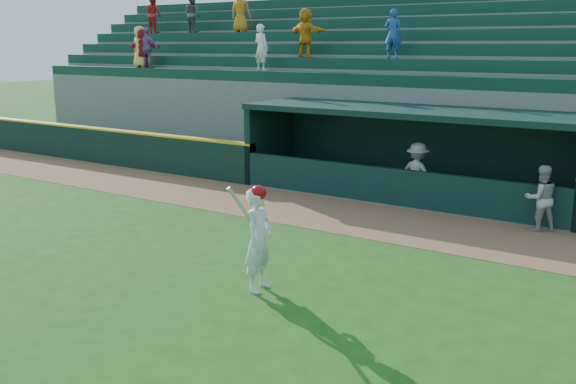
% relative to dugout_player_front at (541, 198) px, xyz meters
% --- Properties ---
extents(ground, '(120.00, 120.00, 0.00)m').
position_rel_dugout_player_front_xyz_m(ground, '(-3.85, -6.17, -0.76)').
color(ground, '#1E4E13').
rests_on(ground, ground).
extents(warning_track, '(40.00, 3.00, 0.01)m').
position_rel_dugout_player_front_xyz_m(warning_track, '(-3.85, -1.27, -0.75)').
color(warning_track, brown).
rests_on(warning_track, ground).
extents(field_wall_left, '(15.50, 0.30, 1.20)m').
position_rel_dugout_player_front_xyz_m(field_wall_left, '(-16.10, 0.38, -0.16)').
color(field_wall_left, black).
rests_on(field_wall_left, ground).
extents(wall_stripe_left, '(15.50, 0.32, 0.06)m').
position_rel_dugout_player_front_xyz_m(wall_stripe_left, '(-16.10, 0.38, 0.47)').
color(wall_stripe_left, gold).
rests_on(wall_stripe_left, field_wall_left).
extents(dugout_player_front, '(0.93, 0.90, 1.52)m').
position_rel_dugout_player_front_xyz_m(dugout_player_front, '(0.00, 0.00, 0.00)').
color(dugout_player_front, '#A5A5A0').
rests_on(dugout_player_front, ground).
extents(dugout_player_inside, '(1.16, 0.80, 1.64)m').
position_rel_dugout_player_front_xyz_m(dugout_player_inside, '(-3.30, 0.84, 0.06)').
color(dugout_player_inside, '#A0A09B').
rests_on(dugout_player_inside, ground).
extents(dugout, '(9.40, 2.80, 2.46)m').
position_rel_dugout_player_front_xyz_m(dugout, '(-3.85, 1.84, 0.60)').
color(dugout, '#63635E').
rests_on(dugout, ground).
extents(stands, '(34.50, 6.30, 7.48)m').
position_rel_dugout_player_front_xyz_m(stands, '(-3.89, 6.39, 1.63)').
color(stands, slate).
rests_on(stands, ground).
extents(batter_at_plate, '(0.60, 0.79, 1.87)m').
position_rel_dugout_player_front_xyz_m(batter_at_plate, '(-3.23, -6.43, 0.17)').
color(batter_at_plate, silver).
rests_on(batter_at_plate, ground).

